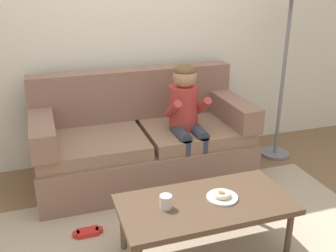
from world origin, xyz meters
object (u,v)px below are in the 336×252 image
(mug, at_px, (166,202))
(floor_lamp, at_px, (292,0))
(person_child, at_px, (187,113))
(toy_controller, at_px, (88,233))
(donut, at_px, (222,194))
(coffee_table, at_px, (205,207))
(couch, at_px, (142,142))

(mug, xyz_separation_m, floor_lamp, (1.63, 1.22, 1.12))
(person_child, bearing_deg, mug, -117.44)
(mug, relative_size, toy_controller, 0.40)
(donut, bearing_deg, mug, 178.39)
(coffee_table, bearing_deg, toy_controller, 148.06)
(coffee_table, height_order, donut, donut)
(floor_lamp, bearing_deg, mug, -143.28)
(floor_lamp, bearing_deg, person_child, -169.48)
(person_child, bearing_deg, couch, 149.54)
(donut, relative_size, floor_lamp, 0.06)
(toy_controller, height_order, floor_lamp, floor_lamp)
(donut, distance_m, floor_lamp, 2.08)
(person_child, bearing_deg, donut, -97.31)
(couch, height_order, donut, couch)
(coffee_table, relative_size, person_child, 1.05)
(coffee_table, bearing_deg, floor_lamp, 42.17)
(couch, xyz_separation_m, floor_lamp, (1.47, -0.01, 1.24))
(person_child, height_order, toy_controller, person_child)
(coffee_table, xyz_separation_m, donut, (0.12, 0.00, 0.07))
(coffee_table, bearing_deg, couch, 94.79)
(person_child, bearing_deg, coffee_table, -103.91)
(toy_controller, distance_m, floor_lamp, 2.74)
(couch, relative_size, coffee_table, 1.69)
(person_child, xyz_separation_m, donut, (-0.13, -1.02, -0.21))
(coffee_table, height_order, toy_controller, coffee_table)
(coffee_table, xyz_separation_m, floor_lamp, (1.36, 1.24, 1.21))
(person_child, xyz_separation_m, mug, (-0.53, -1.01, -0.20))
(person_child, distance_m, mug, 1.16)
(donut, bearing_deg, person_child, 82.69)
(coffee_table, relative_size, floor_lamp, 0.62)
(mug, xyz_separation_m, toy_controller, (-0.47, 0.45, -0.45))
(toy_controller, bearing_deg, couch, 61.46)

